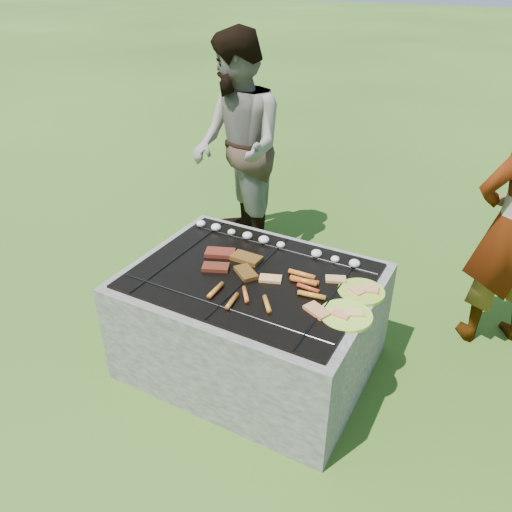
{
  "coord_description": "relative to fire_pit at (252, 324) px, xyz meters",
  "views": [
    {
      "loc": [
        1.09,
        -1.94,
        2.04
      ],
      "look_at": [
        0.0,
        0.05,
        0.7
      ],
      "focal_mm": 35.0,
      "sensor_mm": 36.0,
      "label": 1
    }
  ],
  "objects": [
    {
      "name": "sausages",
      "position": [
        0.2,
        -0.06,
        0.34
      ],
      "size": [
        0.53,
        0.46,
        0.03
      ],
      "color": "orange",
      "rests_on": "fire_pit"
    },
    {
      "name": "lawn",
      "position": [
        0.0,
        0.0,
        -0.28
      ],
      "size": [
        60.0,
        60.0,
        0.0
      ],
      "primitive_type": "plane",
      "color": "#2A4A12",
      "rests_on": "ground"
    },
    {
      "name": "mushrooms",
      "position": [
        -0.07,
        0.34,
        0.35
      ],
      "size": [
        1.06,
        0.06,
        0.04
      ],
      "color": "white",
      "rests_on": "fire_pit"
    },
    {
      "name": "pork_slabs",
      "position": [
        -0.15,
        0.05,
        0.34
      ],
      "size": [
        0.41,
        0.28,
        0.02
      ],
      "color": "#A02F1D",
      "rests_on": "fire_pit"
    },
    {
      "name": "plate_far",
      "position": [
        0.56,
        0.13,
        0.33
      ],
      "size": [
        0.25,
        0.25,
        0.03
      ],
      "color": "#CDDD34",
      "rests_on": "fire_pit"
    },
    {
      "name": "plate_near",
      "position": [
        0.56,
        -0.09,
        0.33
      ],
      "size": [
        0.25,
        0.25,
        0.03
      ],
      "color": "yellow",
      "rests_on": "fire_pit"
    },
    {
      "name": "bystander",
      "position": [
        -0.78,
        1.18,
        0.56
      ],
      "size": [
        1.03,
        1.02,
        1.68
      ],
      "primitive_type": "imported",
      "rotation": [
        0.0,
        0.0,
        -0.75
      ],
      "color": "#9F9185",
      "rests_on": "ground"
    },
    {
      "name": "bread_on_grate",
      "position": [
        0.32,
        -0.02,
        0.34
      ],
      "size": [
        0.46,
        0.41,
        0.02
      ],
      "color": "#E6CD76",
      "rests_on": "fire_pit"
    },
    {
      "name": "fire_pit",
      "position": [
        0.0,
        0.0,
        0.0
      ],
      "size": [
        1.3,
        1.0,
        0.62
      ],
      "color": "#A39C90",
      "rests_on": "ground"
    }
  ]
}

